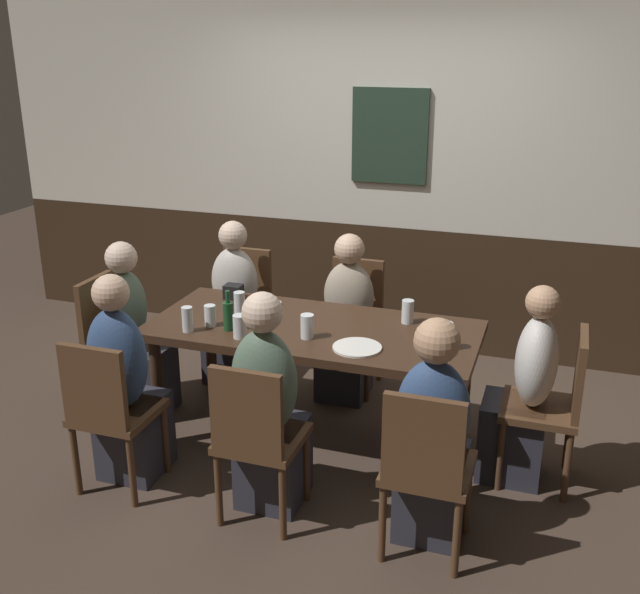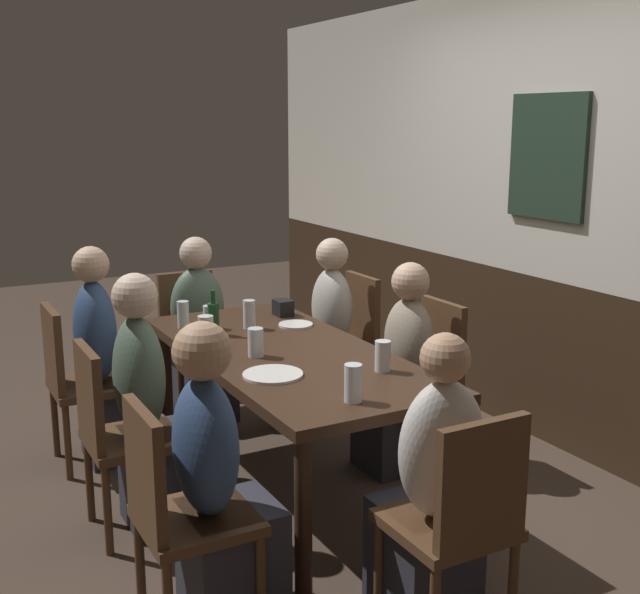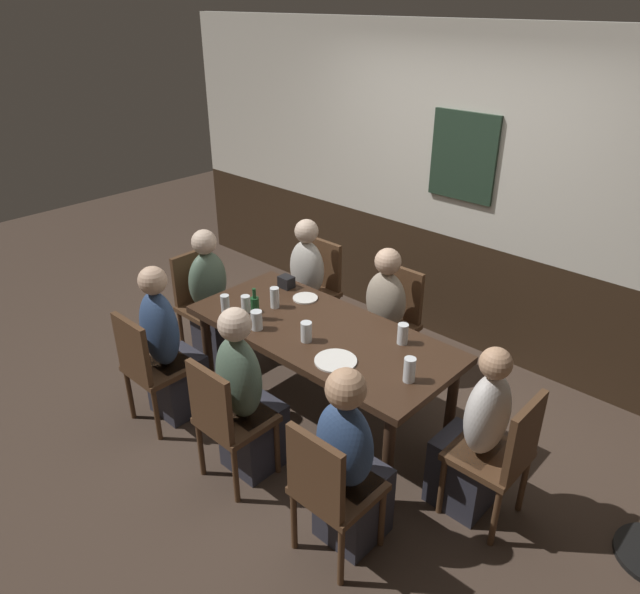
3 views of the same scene
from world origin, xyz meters
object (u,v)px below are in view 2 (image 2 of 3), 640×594
object	(u,v)px
person_head_west	(201,343)
pint_glass_pale	(209,319)
plate_white_small	(296,325)
chair_left_far	(348,337)
beer_glass_tall	(383,358)
chair_mid_near	(116,429)
person_right_near	(219,498)
beer_glass_half	(249,316)
condiment_caddy	(283,308)
chair_mid_far	(426,373)
highball_clear	(256,344)
beer_bottle_green	(214,318)
chair_head_east	(460,517)
pint_glass_amber	(353,385)
plate_white_large	(273,374)
chair_left_near	(76,377)
person_left_near	(106,371)
person_head_east	(432,504)
chair_right_near	(176,508)
person_left_far	(325,343)
dining_table	(286,366)
person_mid_near	(151,421)
tumbler_water	(183,316)
pint_glass_stout	(206,331)
chair_head_west	(192,334)

from	to	relation	value
person_head_west	pint_glass_pale	bearing A→B (deg)	-15.55
person_head_west	plate_white_small	world-z (taller)	person_head_west
chair_left_far	beer_glass_tall	bearing A→B (deg)	-24.47
chair_mid_near	person_right_near	distance (m)	0.85
beer_glass_half	condiment_caddy	xyz separation A→B (m)	(-0.17, 0.28, -0.02)
chair_mid_far	highball_clear	bearing A→B (deg)	-88.54
beer_bottle_green	condiment_caddy	world-z (taller)	beer_bottle_green
chair_mid_near	chair_head_east	bearing A→B (deg)	31.63
pint_glass_amber	plate_white_large	bearing A→B (deg)	-162.59
chair_left_near	beer_glass_tall	bearing A→B (deg)	38.77
chair_head_east	pint_glass_pale	distance (m)	1.96
person_right_near	highball_clear	bearing A→B (deg)	147.80
person_left_near	plate_white_small	bearing A→B (deg)	64.75
person_head_east	condiment_caddy	world-z (taller)	person_head_east
chair_left_far	chair_right_near	size ratio (longest dim) A/B	1.00
condiment_caddy	person_left_near	bearing A→B (deg)	-101.30
chair_left_near	beer_glass_half	distance (m)	0.98
person_left_far	beer_bottle_green	distance (m)	1.02
chair_mid_near	person_head_west	distance (m)	1.46
person_left_far	pint_glass_pale	world-z (taller)	person_left_far
chair_mid_near	chair_left_far	bearing A→B (deg)	116.38
dining_table	person_head_west	world-z (taller)	person_head_west
chair_left_near	person_head_east	world-z (taller)	person_head_east
plate_white_large	plate_white_small	size ratio (longest dim) A/B	1.42
person_mid_near	plate_white_small	size ratio (longest dim) A/B	6.38
highball_clear	beer_bottle_green	distance (m)	0.46
dining_table	beer_bottle_green	xyz separation A→B (m)	(-0.44, -0.20, 0.17)
tumbler_water	chair_left_far	bearing A→B (deg)	99.31
plate_white_small	condiment_caddy	bearing A→B (deg)	170.03
person_left_near	pint_glass_stout	size ratio (longest dim) A/B	8.92
person_left_far	beer_bottle_green	size ratio (longest dim) A/B	4.80
highball_clear	person_left_near	bearing A→B (deg)	-149.35
chair_left_near	person_head_east	xyz separation A→B (m)	(2.03, 0.84, -0.03)
chair_head_west	person_right_near	distance (m)	2.29
chair_left_far	plate_white_small	size ratio (longest dim) A/B	4.73
person_left_near	pint_glass_stout	bearing A→B (deg)	37.81
person_right_near	chair_mid_far	bearing A→B (deg)	118.76
person_left_far	tumbler_water	distance (m)	1.04
tumbler_water	person_head_east	bearing A→B (deg)	9.06
chair_left_near	person_right_near	world-z (taller)	person_right_near
chair_mid_far	person_head_west	size ratio (longest dim) A/B	0.78
chair_mid_far	chair_mid_near	bearing A→B (deg)	-90.00
chair_left_near	plate_white_large	world-z (taller)	chair_left_near
chair_head_west	person_left_far	xyz separation A→B (m)	(0.53, 0.68, -0.02)
person_head_west	person_left_near	size ratio (longest dim) A/B	0.96
pint_glass_pale	person_head_west	bearing A→B (deg)	164.45
person_left_far	highball_clear	world-z (taller)	person_left_far
plate_white_small	dining_table	bearing A→B (deg)	-32.64
chair_left_near	pint_glass_pale	xyz separation A→B (m)	(0.27, 0.66, 0.30)
person_mid_near	person_left_far	bearing A→B (deg)	121.58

